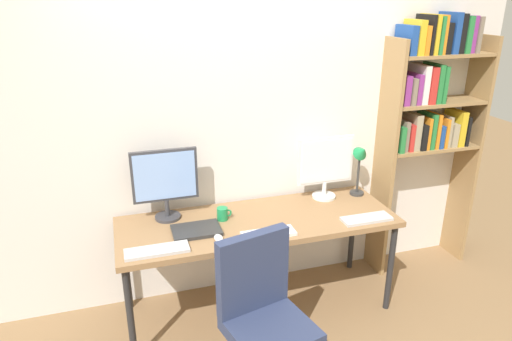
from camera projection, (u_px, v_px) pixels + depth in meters
wall_back at (241, 127)px, 3.42m from camera, size 4.34×0.10×2.60m
desk at (258, 226)px, 3.27m from camera, size 1.94×0.68×0.74m
bookshelf at (430, 107)px, 3.63m from camera, size 0.83×0.28×2.09m
office_chair at (265, 335)px, 2.65m from camera, size 0.53×0.54×0.99m
monitor_left at (165, 180)px, 3.17m from camera, size 0.45×0.18×0.51m
monitor_right at (325, 165)px, 3.51m from camera, size 0.44×0.18×0.48m
desk_lamp at (361, 160)px, 3.53m from camera, size 0.11×0.15×0.43m
keyboard_left at (157, 251)px, 2.84m from camera, size 0.39×0.13×0.02m
keyboard_center at (269, 234)px, 3.04m from camera, size 0.35×0.13×0.02m
keyboard_right at (367, 219)px, 3.24m from camera, size 0.36×0.13×0.02m
computer_mouse at (219, 238)px, 2.97m from camera, size 0.06×0.10×0.03m
laptop_closed at (196, 230)px, 3.08m from camera, size 0.32×0.22×0.02m
coffee_mug at (223, 214)px, 3.23m from camera, size 0.11×0.08×0.09m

